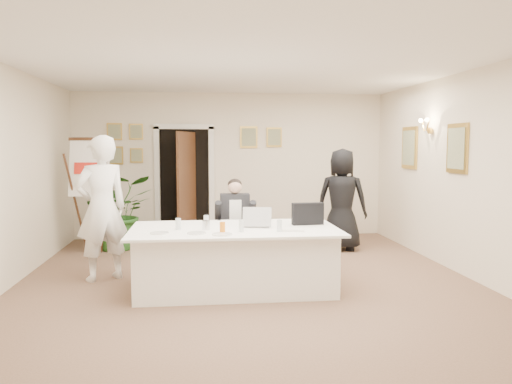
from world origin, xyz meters
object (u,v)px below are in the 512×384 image
object	(u,v)px
paper_stack	(293,230)
steel_jug	(206,225)
laptop_bag	(308,214)
oj_glass	(222,228)
conference_table	(235,258)
standing_man	(102,208)
potted_palm	(119,212)
standing_woman	(342,200)
laptop	(256,215)
flip_chart	(92,201)
seated_man	(235,224)

from	to	relation	value
paper_stack	steel_jug	xyz separation A→B (m)	(-1.03, 0.19, 0.04)
laptop_bag	oj_glass	distance (m)	1.23
conference_table	oj_glass	bearing A→B (deg)	-114.96
standing_man	potted_palm	distance (m)	2.03
standing_woman	paper_stack	bearing A→B (deg)	83.38
conference_table	potted_palm	world-z (taller)	potted_palm
laptop	laptop_bag	bearing A→B (deg)	16.44
standing_woman	paper_stack	world-z (taller)	standing_woman
paper_stack	flip_chart	bearing A→B (deg)	137.19
potted_palm	seated_man	bearing A→B (deg)	-40.54
potted_palm	laptop	world-z (taller)	potted_palm
conference_table	flip_chart	distance (m)	3.28
laptop_bag	oj_glass	world-z (taller)	laptop_bag
paper_stack	steel_jug	size ratio (longest dim) A/B	2.48
potted_palm	paper_stack	distance (m)	3.85
laptop_bag	potted_palm	bearing A→B (deg)	132.70
laptop	oj_glass	bearing A→B (deg)	-121.95
flip_chart	paper_stack	bearing A→B (deg)	-42.81
standing_woman	oj_glass	world-z (taller)	standing_woman
potted_palm	laptop_bag	bearing A→B (deg)	-42.11
steel_jug	oj_glass	bearing A→B (deg)	-54.77
paper_stack	oj_glass	distance (m)	0.85
steel_jug	laptop_bag	bearing A→B (deg)	10.32
standing_man	potted_palm	size ratio (longest dim) A/B	1.49
laptop_bag	paper_stack	xyz separation A→B (m)	(-0.27, -0.43, -0.13)
conference_table	standing_woman	distance (m)	2.97
flip_chart	laptop_bag	bearing A→B (deg)	-35.39
standing_man	laptop_bag	bearing A→B (deg)	138.32
laptop	laptop_bag	world-z (taller)	laptop_bag
seated_man	laptop_bag	distance (m)	1.26
seated_man	paper_stack	distance (m)	1.44
standing_man	steel_jug	bearing A→B (deg)	120.56
standing_woman	potted_palm	world-z (taller)	standing_woman
standing_woman	oj_glass	bearing A→B (deg)	70.97
conference_table	standing_man	world-z (taller)	standing_man
conference_table	flip_chart	xyz separation A→B (m)	(-2.20, 2.38, 0.48)
paper_stack	oj_glass	bearing A→B (deg)	-174.96
standing_woman	laptop_bag	world-z (taller)	standing_woman
flip_chart	laptop	size ratio (longest dim) A/B	5.06
seated_man	oj_glass	bearing A→B (deg)	-88.01
standing_man	paper_stack	xyz separation A→B (m)	(2.40, -0.93, -0.17)
laptop	paper_stack	bearing A→B (deg)	-30.76
potted_palm	laptop	distance (m)	3.30
standing_woman	steel_jug	world-z (taller)	standing_woman
conference_table	seated_man	distance (m)	1.07
seated_man	laptop_bag	size ratio (longest dim) A/B	3.30
laptop	steel_jug	size ratio (longest dim) A/B	3.38
seated_man	steel_jug	bearing A→B (deg)	-99.04
flip_chart	laptop	distance (m)	3.37
standing_man	laptop	bearing A→B (deg)	133.55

